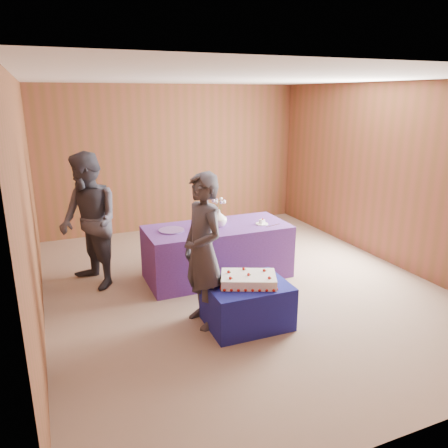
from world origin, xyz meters
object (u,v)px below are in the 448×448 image
sheet_cake (248,279)px  guest_left (203,251)px  cake_table (247,304)px  guest_right (89,221)px  vase (219,218)px  serving_table (217,252)px

sheet_cake → guest_left: 0.59m
cake_table → guest_left: guest_left is taller
sheet_cake → guest_left: bearing=176.4°
cake_table → guest_left: (-0.44, 0.22, 0.62)m
cake_table → guest_right: (-1.46, 1.76, 0.66)m
guest_left → guest_right: (-1.02, 1.54, 0.04)m
vase → cake_table: bearing=-99.4°
guest_right → cake_table: bearing=19.0°
serving_table → vase: size_ratio=8.50×
guest_left → sheet_cake: bearing=53.8°
cake_table → serving_table: size_ratio=0.45×
sheet_cake → guest_left: (-0.45, 0.23, 0.32)m
vase → guest_left: size_ratio=0.14×
sheet_cake → guest_right: 2.33m
serving_table → vase: bearing=15.9°
serving_table → sheet_cake: bearing=-97.5°
cake_table → serving_table: (0.21, 1.39, 0.12)m
serving_table → guest_right: bearing=168.0°
serving_table → guest_left: (-0.65, -1.17, 0.50)m
sheet_cake → vase: vase is taller
vase → guest_left: guest_left is taller
sheet_cake → vase: bearing=104.8°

